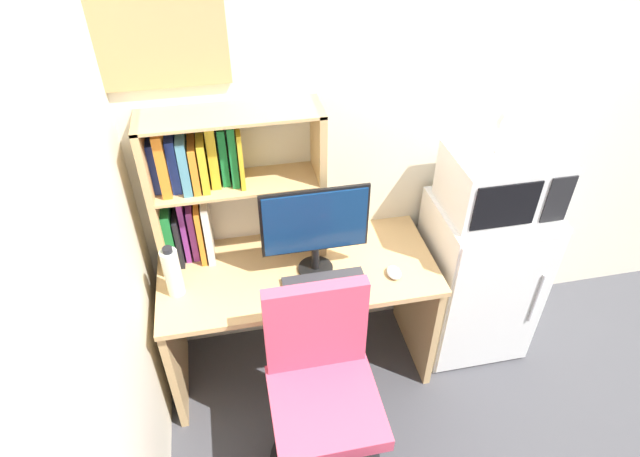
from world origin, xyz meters
TOP-DOWN VIEW (x-y plane):
  - wall_back at (0.40, 0.02)m, footprint 6.40×0.04m
  - desk at (-0.90, -0.29)m, footprint 1.31×0.59m
  - hutch_bookshelf at (-1.24, -0.10)m, footprint 0.77×0.23m
  - monitor at (-0.82, -0.32)m, footprint 0.49×0.16m
  - keyboard at (-0.80, -0.42)m, footprint 0.38×0.13m
  - computer_mouse at (-0.47, -0.43)m, footprint 0.07×0.09m
  - water_bottle at (-1.46, -0.34)m, footprint 0.08×0.08m
  - mini_fridge at (0.08, -0.27)m, footprint 0.55×0.49m
  - microwave at (0.08, -0.27)m, footprint 0.50×0.38m
  - desk_fan at (0.07, -0.28)m, footprint 0.16×0.11m
  - desk_chair at (-0.89, -0.82)m, footprint 0.52×0.52m
  - wall_corkboard at (-1.40, -0.01)m, footprint 0.61×0.02m

SIDE VIEW (x-z plane):
  - desk_chair at x=-0.89m, z-range -0.06..0.92m
  - mini_fridge at x=0.08m, z-range 0.00..0.92m
  - desk at x=-0.90m, z-range 0.15..0.87m
  - keyboard at x=-0.80m, z-range 0.72..0.74m
  - computer_mouse at x=-0.47m, z-range 0.72..0.75m
  - water_bottle at x=-1.46m, z-range 0.71..0.97m
  - monitor at x=-0.82m, z-range 0.76..1.21m
  - microwave at x=0.08m, z-range 0.92..1.22m
  - hutch_bookshelf at x=-1.24m, z-range 0.76..1.50m
  - wall_back at x=0.40m, z-range 0.00..2.60m
  - desk_fan at x=0.07m, z-range 1.23..1.47m
  - wall_corkboard at x=-1.40m, z-range 1.55..1.95m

